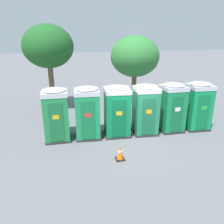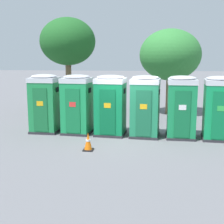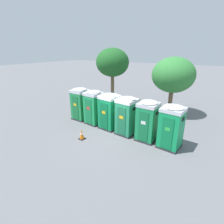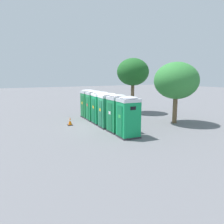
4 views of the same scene
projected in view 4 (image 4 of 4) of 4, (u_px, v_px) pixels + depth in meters
ground_plane at (99, 126)px, 16.57m from camera, size 120.00×120.00×0.00m
portapotty_0 at (88, 103)px, 19.80m from camera, size 1.23×1.24×2.54m
portapotty_1 at (94, 105)px, 18.50m from camera, size 1.30×1.31×2.54m
portapotty_2 at (100, 107)px, 17.19m from camera, size 1.34×1.31×2.54m
portapotty_3 at (108, 110)px, 15.88m from camera, size 1.29×1.31×2.54m
portapotty_4 at (117, 113)px, 14.61m from camera, size 1.20×1.24×2.54m
portapotty_5 at (128, 117)px, 13.31m from camera, size 1.30×1.30×2.54m
street_tree_0 at (176, 81)px, 16.99m from camera, size 3.45×3.45×4.82m
street_tree_1 at (133, 72)px, 21.90m from camera, size 3.21×3.21×5.51m
traffic_cone at (70, 121)px, 16.68m from camera, size 0.36×0.36×0.64m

